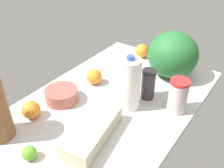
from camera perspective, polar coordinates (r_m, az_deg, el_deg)
countertop at (r=128.45cm, az=0.00°, el=-4.26°), size 120.00×76.00×3.00cm
egg_carton at (r=105.80cm, az=-4.30°, el=-10.82°), size 33.91×17.57×7.27cm
shaker_bottle at (r=126.45cm, az=8.26°, el=-0.03°), size 7.24×7.24×15.95cm
watermelon at (r=145.60cm, az=13.73°, el=6.53°), size 28.28×28.28×26.37cm
mixing_bowl at (r=128.16cm, az=-11.45°, el=-2.48°), size 16.49×16.49×6.54cm
tumbler_cup at (r=120.12cm, az=14.84°, el=-2.63°), size 9.18×9.18×17.14cm
milk_jug at (r=116.46cm, az=4.04°, el=-0.00°), size 10.25×10.25×27.72cm
orange_by_jug at (r=120.87cm, az=-18.01°, el=-5.62°), size 8.50×8.50×8.50cm
lime_near_front at (r=103.79cm, az=-18.41°, el=-14.72°), size 5.83×5.83×5.83cm
orange_far_back at (r=166.64cm, az=6.88°, el=7.53°), size 8.85×8.85×8.85cm
orange_loose at (r=138.35cm, az=-4.09°, el=1.69°), size 8.56×8.56×8.56cm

